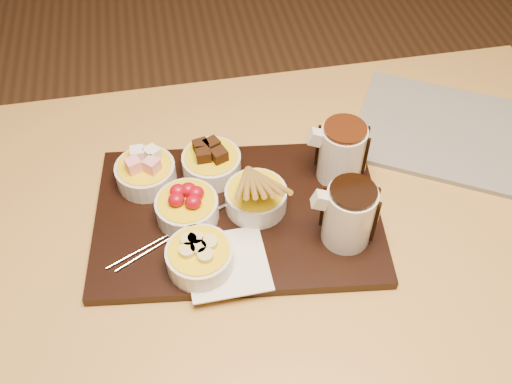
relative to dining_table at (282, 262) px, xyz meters
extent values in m
cube|color=tan|center=(0.00, 0.00, 0.08)|extent=(1.20, 0.80, 0.04)
cylinder|color=tan|center=(-0.54, 0.34, -0.30)|extent=(0.06, 0.06, 0.71)
cylinder|color=tan|center=(0.54, 0.34, -0.30)|extent=(0.06, 0.06, 0.71)
cube|color=black|center=(-0.07, 0.03, 0.11)|extent=(0.49, 0.35, 0.02)
cube|color=white|center=(-0.10, -0.06, 0.12)|extent=(0.12, 0.12, 0.00)
cylinder|color=silver|center=(-0.21, 0.13, 0.14)|extent=(0.10, 0.10, 0.04)
cylinder|color=silver|center=(-0.10, 0.13, 0.14)|extent=(0.10, 0.10, 0.04)
cylinder|color=silver|center=(-0.15, 0.04, 0.14)|extent=(0.10, 0.10, 0.04)
cylinder|color=silver|center=(-0.04, 0.04, 0.14)|extent=(0.10, 0.10, 0.04)
cylinder|color=silver|center=(-0.14, -0.06, 0.14)|extent=(0.10, 0.10, 0.04)
cylinder|color=silver|center=(0.09, -0.05, 0.17)|extent=(0.08, 0.08, 0.10)
cylinder|color=silver|center=(0.11, 0.08, 0.17)|extent=(0.08, 0.08, 0.10)
cube|color=beige|center=(0.35, 0.16, 0.10)|extent=(0.41, 0.38, 0.01)
camera|label=1|loc=(-0.15, -0.54, 0.84)|focal=40.00mm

